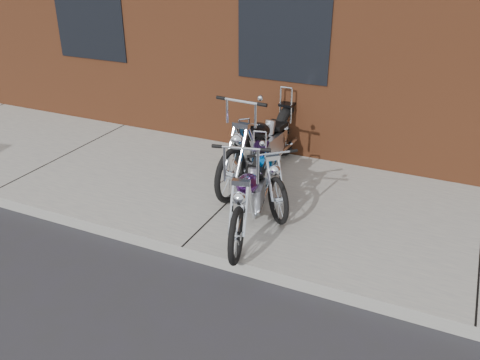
% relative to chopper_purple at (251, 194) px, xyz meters
% --- Properties ---
extents(ground, '(120.00, 120.00, 0.00)m').
position_rel_chopper_purple_xyz_m(ground, '(-0.47, -0.80, -0.54)').
color(ground, '#272728').
rests_on(ground, ground).
extents(sidewalk, '(22.00, 3.00, 0.15)m').
position_rel_chopper_purple_xyz_m(sidewalk, '(-0.47, 0.70, -0.46)').
color(sidewalk, gray).
rests_on(sidewalk, ground).
extents(chopper_purple, '(0.70, 2.12, 1.21)m').
position_rel_chopper_purple_xyz_m(chopper_purple, '(0.00, 0.00, 0.00)').
color(chopper_purple, black).
rests_on(chopper_purple, sidewalk).
extents(chopper_blue, '(1.41, 1.53, 0.87)m').
position_rel_chopper_purple_xyz_m(chopper_blue, '(-0.22, 0.71, -0.03)').
color(chopper_blue, black).
rests_on(chopper_blue, sidewalk).
extents(chopper_third, '(0.62, 2.52, 1.28)m').
position_rel_chopper_purple_xyz_m(chopper_third, '(-0.39, 1.35, 0.07)').
color(chopper_third, black).
rests_on(chopper_third, sidewalk).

